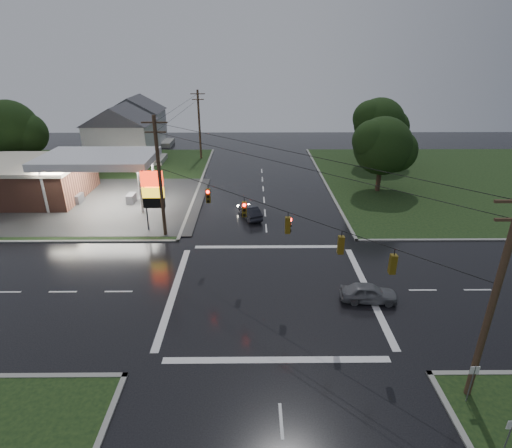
{
  "coord_description": "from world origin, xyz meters",
  "views": [
    {
      "loc": [
        -1.29,
        -24.42,
        15.99
      ],
      "look_at": [
        -1.04,
        5.19,
        3.0
      ],
      "focal_mm": 28.0,
      "sensor_mm": 36.0,
      "label": 1
    }
  ],
  "objects_px": {
    "car_crossing": "(369,293)",
    "tree_ne_far": "(380,123)",
    "house_far": "(136,120)",
    "pylon_sign": "(153,191)",
    "utility_pole_n": "(199,124)",
    "tree_ne_near": "(384,146)",
    "utility_pole_se": "(494,299)",
    "car_pump": "(155,190)",
    "gas_station": "(40,177)",
    "house_near": "(122,134)",
    "tree_nw_behind": "(10,129)",
    "utility_pole_nw": "(160,176)",
    "car_north": "(250,212)"
  },
  "relations": [
    {
      "from": "pylon_sign",
      "to": "utility_pole_se",
      "type": "xyz_separation_m",
      "value": [
        20.0,
        -20.0,
        1.71
      ]
    },
    {
      "from": "tree_ne_near",
      "to": "tree_nw_behind",
      "type": "bearing_deg",
      "value": 170.53
    },
    {
      "from": "gas_station",
      "to": "tree_ne_far",
      "type": "distance_m",
      "value": 45.29
    },
    {
      "from": "pylon_sign",
      "to": "tree_ne_far",
      "type": "bearing_deg",
      "value": 40.35
    },
    {
      "from": "tree_ne_far",
      "to": "utility_pole_se",
      "type": "bearing_deg",
      "value": -99.98
    },
    {
      "from": "utility_pole_se",
      "to": "house_far",
      "type": "bearing_deg",
      "value": 118.68
    },
    {
      "from": "house_far",
      "to": "car_crossing",
      "type": "xyz_separation_m",
      "value": [
        28.61,
        -49.3,
        -3.75
      ]
    },
    {
      "from": "tree_ne_near",
      "to": "gas_station",
      "type": "bearing_deg",
      "value": -176.7
    },
    {
      "from": "utility_pole_n",
      "to": "car_crossing",
      "type": "relative_size",
      "value": 2.73
    },
    {
      "from": "house_near",
      "to": "house_far",
      "type": "distance_m",
      "value": 12.04
    },
    {
      "from": "utility_pole_se",
      "to": "tree_ne_near",
      "type": "bearing_deg",
      "value": 81.62
    },
    {
      "from": "house_near",
      "to": "car_pump",
      "type": "distance_m",
      "value": 17.4
    },
    {
      "from": "house_far",
      "to": "car_pump",
      "type": "distance_m",
      "value": 28.7
    },
    {
      "from": "house_far",
      "to": "tree_nw_behind",
      "type": "height_order",
      "value": "tree_nw_behind"
    },
    {
      "from": "tree_ne_near",
      "to": "utility_pole_n",
      "type": "bearing_deg",
      "value": 145.9
    },
    {
      "from": "tree_nw_behind",
      "to": "house_far",
      "type": "bearing_deg",
      "value": 56.56
    },
    {
      "from": "tree_nw_behind",
      "to": "car_pump",
      "type": "bearing_deg",
      "value": -23.35
    },
    {
      "from": "utility_pole_se",
      "to": "tree_ne_far",
      "type": "xyz_separation_m",
      "value": [
        7.65,
        43.49,
        0.46
      ]
    },
    {
      "from": "pylon_sign",
      "to": "car_crossing",
      "type": "xyz_separation_m",
      "value": [
        17.16,
        -11.8,
        -3.36
      ]
    },
    {
      "from": "utility_pole_se",
      "to": "house_far",
      "type": "xyz_separation_m",
      "value": [
        -31.45,
        57.5,
        -1.32
      ]
    },
    {
      "from": "tree_nw_behind",
      "to": "car_north",
      "type": "relative_size",
      "value": 2.54
    },
    {
      "from": "pylon_sign",
      "to": "utility_pole_n",
      "type": "relative_size",
      "value": 0.57
    },
    {
      "from": "car_pump",
      "to": "tree_nw_behind",
      "type": "bearing_deg",
      "value": 146.0
    },
    {
      "from": "house_far",
      "to": "pylon_sign",
      "type": "bearing_deg",
      "value": -73.02
    },
    {
      "from": "pylon_sign",
      "to": "car_pump",
      "type": "relative_size",
      "value": 1.48
    },
    {
      "from": "house_near",
      "to": "car_pump",
      "type": "xyz_separation_m",
      "value": [
        7.95,
        -15.0,
        -3.82
      ]
    },
    {
      "from": "gas_station",
      "to": "car_crossing",
      "type": "height_order",
      "value": "gas_station"
    },
    {
      "from": "utility_pole_se",
      "to": "car_pump",
      "type": "bearing_deg",
      "value": 126.42
    },
    {
      "from": "gas_station",
      "to": "tree_nw_behind",
      "type": "xyz_separation_m",
      "value": [
        -8.17,
        10.29,
        3.63
      ]
    },
    {
      "from": "pylon_sign",
      "to": "utility_pole_n",
      "type": "xyz_separation_m",
      "value": [
        1.0,
        27.5,
        1.46
      ]
    },
    {
      "from": "pylon_sign",
      "to": "car_crossing",
      "type": "height_order",
      "value": "pylon_sign"
    },
    {
      "from": "house_near",
      "to": "pylon_sign",
      "type": "bearing_deg",
      "value": -67.72
    },
    {
      "from": "tree_ne_far",
      "to": "utility_pole_n",
      "type": "bearing_deg",
      "value": 171.45
    },
    {
      "from": "utility_pole_n",
      "to": "tree_ne_near",
      "type": "relative_size",
      "value": 1.17
    },
    {
      "from": "utility_pole_nw",
      "to": "utility_pole_se",
      "type": "distance_m",
      "value": 26.87
    },
    {
      "from": "car_crossing",
      "to": "utility_pole_se",
      "type": "bearing_deg",
      "value": -156.4
    },
    {
      "from": "utility_pole_nw",
      "to": "tree_ne_near",
      "type": "relative_size",
      "value": 1.22
    },
    {
      "from": "utility_pole_n",
      "to": "tree_nw_behind",
      "type": "relative_size",
      "value": 1.05
    },
    {
      "from": "tree_ne_far",
      "to": "car_pump",
      "type": "height_order",
      "value": "tree_ne_far"
    },
    {
      "from": "utility_pole_n",
      "to": "pylon_sign",
      "type": "bearing_deg",
      "value": -92.08
    },
    {
      "from": "gas_station",
      "to": "utility_pole_nw",
      "type": "xyz_separation_m",
      "value": [
        16.18,
        -10.2,
        3.17
      ]
    },
    {
      "from": "tree_nw_behind",
      "to": "tree_ne_near",
      "type": "bearing_deg",
      "value": -9.47
    },
    {
      "from": "car_crossing",
      "to": "tree_ne_far",
      "type": "bearing_deg",
      "value": -12.05
    },
    {
      "from": "pylon_sign",
      "to": "car_pump",
      "type": "xyz_separation_m",
      "value": [
        -2.5,
        10.5,
        -3.42
      ]
    },
    {
      "from": "utility_pole_se",
      "to": "tree_nw_behind",
      "type": "bearing_deg",
      "value": 137.66
    },
    {
      "from": "gas_station",
      "to": "tree_ne_far",
      "type": "relative_size",
      "value": 2.67
    },
    {
      "from": "utility_pole_nw",
      "to": "car_pump",
      "type": "distance_m",
      "value": 13.07
    },
    {
      "from": "pylon_sign",
      "to": "tree_nw_behind",
      "type": "height_order",
      "value": "tree_nw_behind"
    },
    {
      "from": "car_north",
      "to": "car_pump",
      "type": "xyz_separation_m",
      "value": [
        -11.42,
        7.31,
        -0.06
      ]
    },
    {
      "from": "gas_station",
      "to": "house_near",
      "type": "distance_m",
      "value": 17.07
    }
  ]
}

